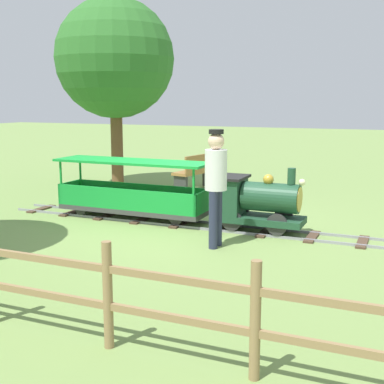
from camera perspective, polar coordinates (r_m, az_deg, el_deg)
The scene contains 7 objects.
ground_plane at distance 8.41m, azimuth -1.03°, elevation -3.61°, with size 60.00×60.00×0.00m, color #75934C.
track at distance 8.42m, azimuth -1.25°, elevation -3.48°, with size 0.67×6.40×0.04m.
locomotive at distance 7.90m, azimuth 6.81°, elevation -0.98°, with size 0.63×1.45×0.98m.
passenger_car at distance 8.75m, azimuth -6.63°, elevation -0.32°, with size 0.73×2.70×0.97m.
conductor_person at distance 6.95m, azimuth 2.66°, elevation 1.49°, with size 0.30×0.30×1.62m.
park_bench at distance 11.54m, azimuth 0.60°, elevation 2.25°, with size 1.35×0.64×0.82m.
oak_tree_near at distance 12.04m, azimuth -8.57°, elevation 14.39°, with size 2.68×2.68×4.27m.
Camera 1 is at (7.44, 3.38, 2.00)m, focal length 48.05 mm.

